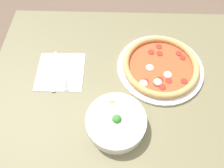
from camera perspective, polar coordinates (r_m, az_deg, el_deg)
name	(u,v)px	position (r m, az deg, el deg)	size (l,w,h in m)	color
ground_plane	(121,156)	(1.54, 2.24, -18.20)	(8.00, 8.00, 0.00)	brown
dining_table	(126,116)	(0.92, 3.61, -8.27)	(1.11, 1.02, 0.76)	#706B4C
pizza	(160,66)	(0.92, 12.54, 4.60)	(0.35, 0.35, 0.04)	white
bowl	(116,122)	(0.76, 1.06, -9.85)	(0.21, 0.21, 0.07)	white
napkin	(61,72)	(0.92, -13.30, 3.19)	(0.19, 0.19, 0.00)	white
fork	(67,71)	(0.91, -11.61, 3.42)	(0.03, 0.19, 0.00)	silver
knife	(55,69)	(0.93, -14.75, 3.77)	(0.04, 0.20, 0.01)	silver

